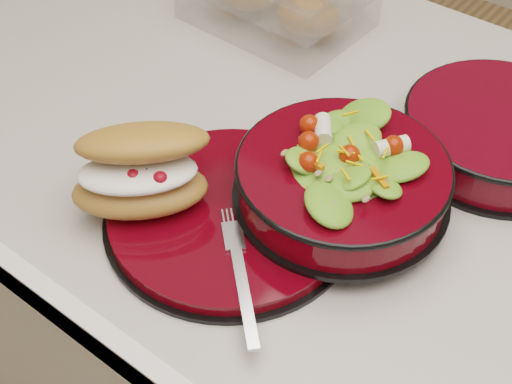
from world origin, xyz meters
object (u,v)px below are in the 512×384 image
Objects in this scene: salad_bowl at (343,173)px; extra_bowl at (499,131)px; island_counter at (287,330)px; croissant at (142,171)px; fork at (241,276)px; dinner_plate at (230,214)px.

salad_bowl reaches higher than extra_bowl.
extra_bowl is (0.21, 0.11, 0.48)m from island_counter.
fork is (0.15, -0.02, -0.04)m from croissant.
salad_bowl is 0.16m from fork.
extra_bowl is at bearing 25.87° from fork.
croissant reaches higher than fork.
extra_bowl is at bearing 27.31° from island_counter.
island_counter is 0.53m from extra_bowl.
croissant reaches higher than island_counter.
croissant is 0.15m from fork.
dinner_plate is 1.17× the size of extra_bowl.
extra_bowl is at bearing 8.39° from croissant.
fork is at bearing -96.16° from salad_bowl.
dinner_plate is at bearing -14.02° from croissant.
fork is at bearing -67.09° from island_counter.
fork is at bearing -107.27° from extra_bowl.
salad_bowl reaches higher than croissant.
dinner_plate is (0.03, -0.18, 0.46)m from island_counter.
salad_bowl is 0.21m from croissant.
croissant is at bearing -141.22° from salad_bowl.
salad_bowl is 0.22m from extra_bowl.
extra_bowl is (0.11, 0.35, 0.01)m from fork.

